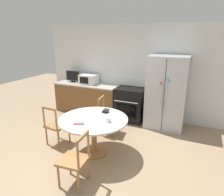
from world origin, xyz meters
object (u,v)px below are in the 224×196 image
refrigerator (167,93)px  countertop_tv (73,76)px  dining_chair_near (75,160)px  dining_chair_left (56,126)px  wallet (106,111)px  microwave (89,79)px  oven_range (130,104)px  dining_chair_far (108,116)px  candle_glass (108,120)px

refrigerator → countertop_tv: size_ratio=4.20×
refrigerator → dining_chair_near: bearing=-108.1°
dining_chair_left → dining_chair_near: 1.40m
dining_chair_left → wallet: bearing=26.3°
dining_chair_left → dining_chair_near: same height
countertop_tv → wallet: 2.51m
refrigerator → microwave: bearing=177.0°
countertop_tv → dining_chair_left: countertop_tv is taller
refrigerator → wallet: bearing=-123.8°
oven_range → wallet: (-0.02, -1.53, 0.32)m
refrigerator → microwave: 2.34m
dining_chair_far → candle_glass: size_ratio=9.50×
refrigerator → dining_chair_near: 2.95m
oven_range → countertop_tv: bearing=177.8°
countertop_tv → dining_chair_left: 2.29m
countertop_tv → dining_chair_near: countertop_tv is taller
dining_chair_left → oven_range: bearing=66.8°
dining_chair_far → wallet: (0.20, -0.53, 0.35)m
candle_glass → wallet: candle_glass is taller
countertop_tv → dining_chair_near: (2.00, -2.89, -0.65)m
dining_chair_left → countertop_tv: bearing=119.3°
candle_glass → refrigerator: bearing=68.8°
refrigerator → wallet: refrigerator is taller
dining_chair_near → candle_glass: (0.17, 0.87, 0.36)m
dining_chair_near → countertop_tv: bearing=29.6°
wallet → microwave: bearing=130.0°
countertop_tv → dining_chair_far: countertop_tv is taller
countertop_tv → dining_chair_left: (0.92, -2.00, -0.65)m
refrigerator → dining_chair_far: size_ratio=2.04×
wallet → oven_range: bearing=89.4°
refrigerator → candle_glass: refrigerator is taller
refrigerator → dining_chair_left: size_ratio=2.04×
countertop_tv → dining_chair_near: bearing=-55.3°
refrigerator → wallet: 1.78m
dining_chair_near → wallet: (-0.09, 1.29, 0.35)m
dining_chair_left → candle_glass: bearing=3.7°
microwave → dining_chair_near: size_ratio=0.56×
microwave → candle_glass: (1.60, -2.02, -0.24)m
refrigerator → dining_chair_far: 1.60m
refrigerator → countertop_tv: refrigerator is taller
microwave → dining_chair_far: 1.68m
dining_chair_far → dining_chair_near: same height
dining_chair_near → microwave: bearing=21.2°
refrigerator → countertop_tv: 2.91m
refrigerator → dining_chair_left: (-1.99, -1.87, -0.48)m
dining_chair_near → candle_glass: bearing=-16.1°
candle_glass → dining_chair_far: bearing=116.0°
countertop_tv → dining_chair_far: bearing=-32.2°
microwave → refrigerator: bearing=-3.0°
candle_glass → wallet: (-0.26, 0.42, -0.01)m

